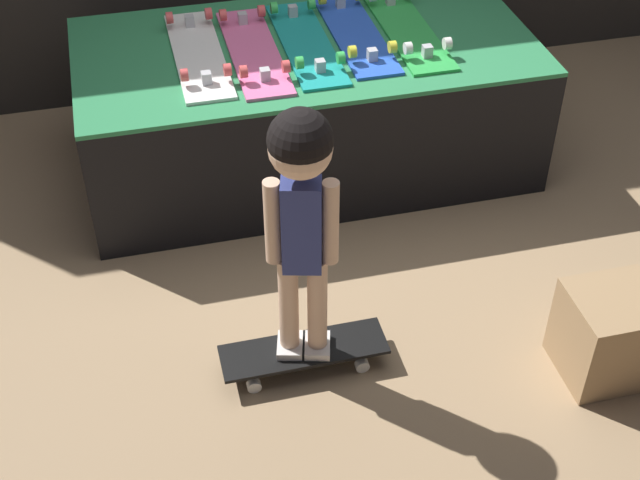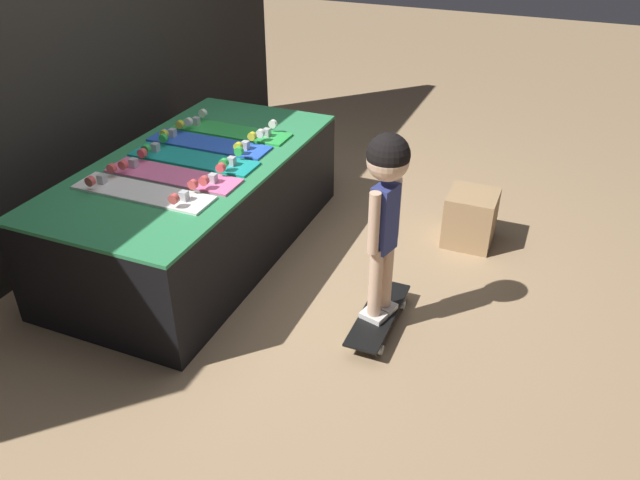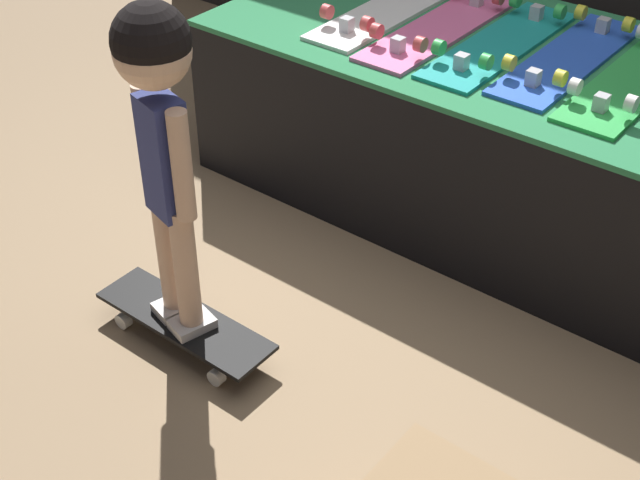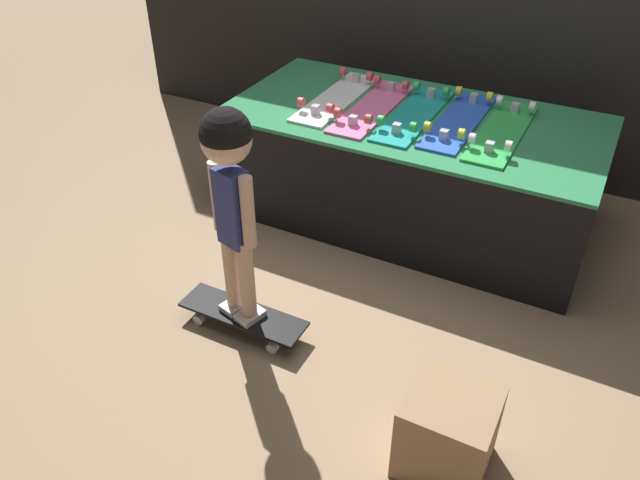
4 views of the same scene
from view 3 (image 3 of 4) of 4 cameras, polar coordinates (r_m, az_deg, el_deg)
ground_plane at (r=3.11m, az=5.10°, el=-1.73°), size 16.00×16.00×0.00m
display_rack at (r=3.36m, az=10.87°, el=7.24°), size 2.04×1.03×0.63m
skateboard_white_on_rack at (r=3.44m, az=4.44°, el=14.55°), size 0.21×0.80×0.09m
skateboard_pink_on_rack at (r=3.30m, az=7.62°, el=13.37°), size 0.21×0.80×0.09m
skateboard_teal_on_rack at (r=3.21m, az=11.47°, el=12.30°), size 0.21×0.80×0.09m
skateboard_blue_on_rack at (r=3.16m, az=15.65°, el=11.23°), size 0.21×0.80×0.09m
skateboard_green_on_rack at (r=3.06m, az=19.47°, el=9.69°), size 0.21×0.80×0.09m
skateboard_on_floor at (r=2.80m, az=-8.65°, el=-5.29°), size 0.62×0.18×0.09m
child at (r=2.38m, az=-10.23°, el=7.97°), size 0.24×0.21×1.02m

